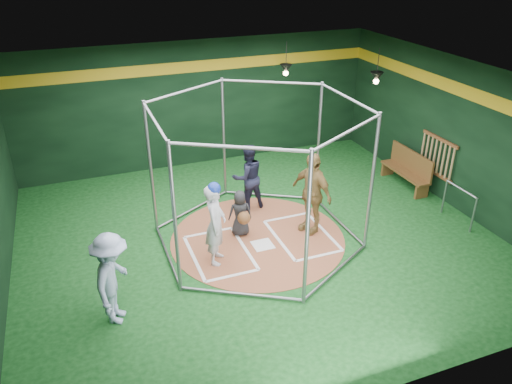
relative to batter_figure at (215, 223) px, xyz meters
name	(u,v)px	position (x,y,z in m)	size (l,w,h in m)	color
room_shell	(258,165)	(1.08, 0.50, 0.86)	(10.10, 9.10, 3.53)	#0D3C13
clay_disc	(258,238)	(1.08, 0.49, -0.89)	(3.80, 3.80, 0.01)	#995537
home_plate	(263,245)	(1.08, 0.19, -0.87)	(0.43, 0.43, 0.01)	white
batter_box_left	(220,253)	(0.13, 0.24, -0.88)	(1.17, 1.77, 0.01)	white
batter_box_right	(302,235)	(2.03, 0.24, -0.88)	(1.17, 1.77, 0.01)	white
batting_cage	(258,177)	(1.08, 0.49, 0.61)	(4.05, 4.67, 3.00)	gray
bat_rack	(437,156)	(6.01, 0.89, 0.16)	(0.07, 1.25, 0.98)	brown
pendant_lamp_near	(286,69)	(3.28, 4.09, 1.85)	(0.34, 0.34, 0.90)	black
pendant_lamp_far	(377,77)	(5.08, 2.49, 1.85)	(0.34, 0.34, 0.90)	black
batter_figure	(215,223)	(0.00, 0.00, 0.00)	(0.63, 0.73, 1.77)	#BCBCC3
visitor_leopard	(311,193)	(2.30, 0.41, 0.05)	(1.09, 0.45, 1.86)	tan
catcher_figure	(241,214)	(0.79, 0.77, -0.35)	(0.57, 0.60, 1.05)	black
umpire	(248,177)	(1.37, 1.89, -0.07)	(0.79, 0.62, 1.63)	black
bystander_blue	(113,279)	(-2.09, -1.05, -0.05)	(1.09, 0.63, 1.69)	#A7BADD
dugout_bench	(408,168)	(5.70, 1.53, -0.40)	(0.39, 1.67, 0.97)	brown
steel_railing	(460,200)	(5.63, -0.48, -0.31)	(0.05, 1.01, 0.87)	gray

